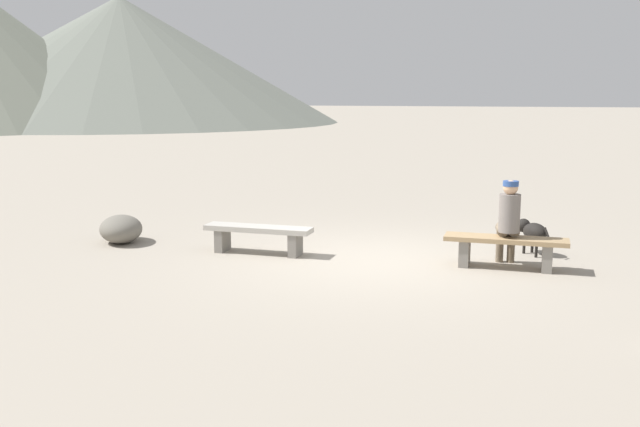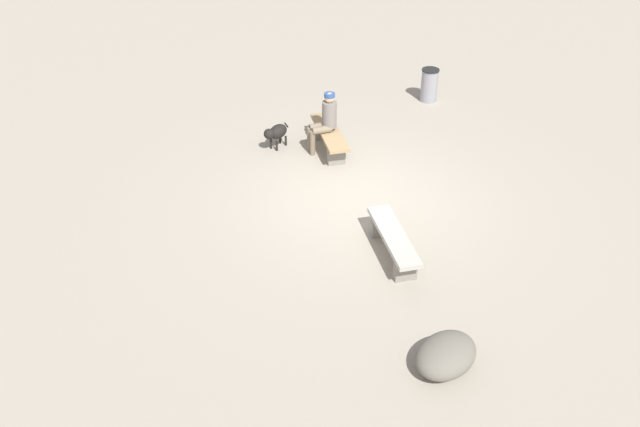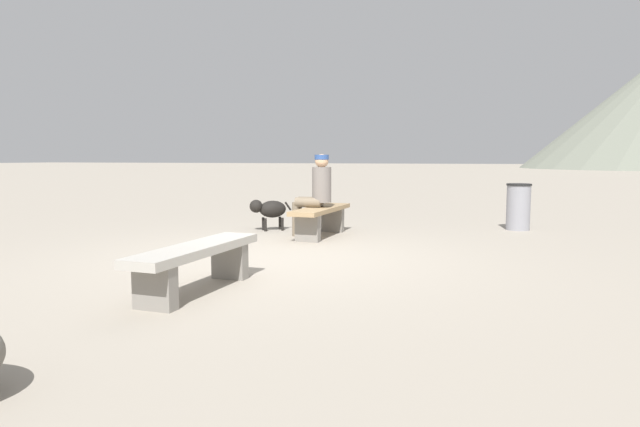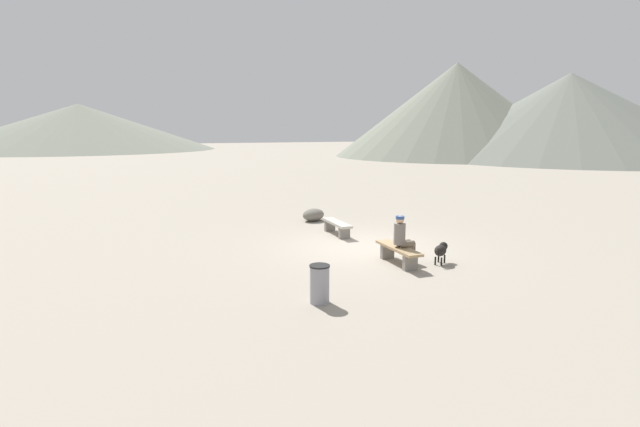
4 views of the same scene
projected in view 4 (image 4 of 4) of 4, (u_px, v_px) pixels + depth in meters
name	position (u px, v px, depth m)	size (l,w,h in m)	color
ground	(362.00, 248.00, 13.63)	(210.00, 210.00, 0.06)	#9E9384
bench_left	(337.00, 225.00, 15.20)	(1.69, 0.42, 0.43)	gray
bench_right	(398.00, 252.00, 11.88)	(1.70, 0.46, 0.45)	gray
seated_person	(403.00, 236.00, 11.82)	(0.35, 0.60, 1.25)	slate
dog	(441.00, 250.00, 11.91)	(0.52, 0.59, 0.52)	black
trash_bin	(320.00, 284.00, 9.19)	(0.40, 0.40, 0.77)	gray
boulder	(313.00, 215.00, 17.51)	(0.69, 0.94, 0.45)	#6B665B
distant_peak_0	(568.00, 116.00, 53.66)	(33.79, 33.79, 9.63)	slate
distant_peak_2	(80.00, 127.00, 77.57)	(43.34, 43.34, 7.47)	gray
distant_peak_3	(455.00, 110.00, 58.69)	(29.79, 29.79, 11.44)	gray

